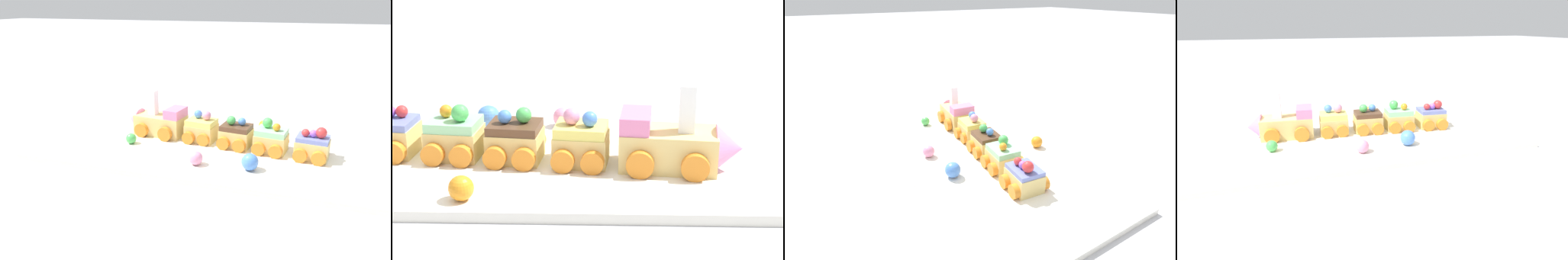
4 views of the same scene
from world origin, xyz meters
TOP-DOWN VIEW (x-y plane):
  - ground_plane at (0.00, 0.00)m, footprint 10.00×10.00m
  - display_board at (0.00, 0.00)m, footprint 0.72×0.33m
  - cake_train_locomotive at (0.15, -0.04)m, footprint 0.14×0.09m
  - cake_car_lemon at (0.04, -0.03)m, footprint 0.07×0.08m
  - cake_car_chocolate at (-0.04, -0.02)m, footprint 0.07×0.08m
  - cake_car_mint at (-0.12, -0.01)m, footprint 0.07×0.08m
  - gumball_blue at (-0.09, 0.09)m, footprint 0.03×0.03m
  - gumball_pink at (0.01, 0.10)m, footprint 0.03×0.03m
  - gumball_green at (0.17, 0.04)m, footprint 0.02×0.02m
  - gumball_orange at (-0.08, -0.13)m, footprint 0.03×0.03m

SIDE VIEW (x-z plane):
  - ground_plane at x=0.00m, z-range 0.00..0.00m
  - display_board at x=0.00m, z-range 0.00..0.01m
  - gumball_green at x=0.17m, z-range 0.01..0.03m
  - gumball_pink at x=0.01m, z-range 0.01..0.04m
  - gumball_orange at x=-0.08m, z-range 0.01..0.04m
  - gumball_blue at x=-0.09m, z-range 0.01..0.04m
  - cake_car_chocolate at x=-0.04m, z-range 0.00..0.07m
  - cake_car_mint at x=-0.12m, z-range 0.00..0.07m
  - cake_car_lemon at x=0.04m, z-range 0.00..0.07m
  - cake_train_locomotive at x=0.15m, z-range -0.01..0.09m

